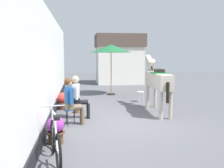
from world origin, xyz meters
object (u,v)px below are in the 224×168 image
object	(u,v)px
leaning_bicycle	(55,142)
flower_planter_farthest	(63,101)
saddled_horse_center	(157,80)
cafe_parasol	(111,49)
satchel_bag	(77,110)
flower_planter_nearest	(56,129)
seated_visitor_near	(71,99)
seated_visitor_far	(78,95)
spare_stool_white	(140,93)

from	to	relation	value
leaning_bicycle	flower_planter_farthest	bearing A→B (deg)	91.60
saddled_horse_center	cafe_parasol	xyz separation A→B (m)	(-1.12, 4.33, 1.20)
saddled_horse_center	flower_planter_farthest	size ratio (longest dim) A/B	4.69
satchel_bag	leaning_bicycle	bearing A→B (deg)	-173.54
flower_planter_nearest	flower_planter_farthest	bearing A→B (deg)	90.77
seated_visitor_near	satchel_bag	xyz separation A→B (m)	(0.14, 1.65, -0.68)
seated_visitor_near	flower_planter_farthest	distance (m)	2.38
seated_visitor_far	saddled_horse_center	xyz separation A→B (m)	(2.81, 0.59, 0.38)
saddled_horse_center	flower_planter_nearest	xyz separation A→B (m)	(-3.34, -2.98, -0.82)
seated_visitor_far	cafe_parasol	world-z (taller)	cafe_parasol
leaning_bicycle	spare_stool_white	xyz separation A→B (m)	(3.15, 6.14, 0.00)
leaning_bicycle	satchel_bag	distance (m)	4.34
spare_stool_white	satchel_bag	world-z (taller)	spare_stool_white
satchel_bag	flower_planter_farthest	bearing A→B (deg)	50.18
seated_visitor_far	cafe_parasol	size ratio (longest dim) A/B	0.54
leaning_bicycle	flower_planter_nearest	bearing A→B (deg)	94.60
flower_planter_nearest	satchel_bag	size ratio (longest dim) A/B	2.29
saddled_horse_center	leaning_bicycle	world-z (taller)	saddled_horse_center
seated_visitor_near	saddled_horse_center	bearing A→B (deg)	24.87
leaning_bicycle	satchel_bag	size ratio (longest dim) A/B	6.21
seated_visitor_far	flower_planter_farthest	size ratio (longest dim) A/B	2.17
seated_visitor_near	flower_planter_farthest	size ratio (longest dim) A/B	2.17
leaning_bicycle	spare_stool_white	world-z (taller)	leaning_bicycle
seated_visitor_near	seated_visitor_far	xyz separation A→B (m)	(0.20, 0.81, 0.00)
flower_planter_farthest	flower_planter_nearest	bearing A→B (deg)	-89.23
spare_stool_white	flower_planter_farthest	bearing A→B (deg)	-160.28
seated_visitor_near	flower_planter_nearest	size ratio (longest dim) A/B	2.17
flower_planter_farthest	leaning_bicycle	size ratio (longest dim) A/B	0.37
saddled_horse_center	flower_planter_farthest	distance (m)	3.61
flower_planter_nearest	flower_planter_farthest	size ratio (longest dim) A/B	1.00
flower_planter_farthest	seated_visitor_near	bearing A→B (deg)	-80.64
seated_visitor_far	flower_planter_farthest	bearing A→B (deg)	111.30
saddled_horse_center	flower_planter_nearest	world-z (taller)	saddled_horse_center
flower_planter_farthest	cafe_parasol	size ratio (longest dim) A/B	0.25
seated_visitor_near	spare_stool_white	distance (m)	4.55
seated_visitor_near	cafe_parasol	size ratio (longest dim) A/B	0.54
flower_planter_nearest	spare_stool_white	bearing A→B (deg)	57.47
seated_visitor_near	cafe_parasol	world-z (taller)	cafe_parasol
leaning_bicycle	satchel_bag	bearing A→B (deg)	84.89
seated_visitor_near	flower_planter_nearest	distance (m)	1.68
seated_visitor_far	flower_planter_nearest	size ratio (longest dim) A/B	2.17
flower_planter_nearest	cafe_parasol	xyz separation A→B (m)	(2.22, 7.32, 2.03)
leaning_bicycle	cafe_parasol	world-z (taller)	cafe_parasol
seated_visitor_far	cafe_parasol	distance (m)	5.44
seated_visitor_near	satchel_bag	size ratio (longest dim) A/B	4.96
flower_planter_nearest	flower_planter_farthest	xyz separation A→B (m)	(-0.05, 3.89, 0.00)
seated_visitor_near	flower_planter_farthest	bearing A→B (deg)	99.36
seated_visitor_near	flower_planter_nearest	bearing A→B (deg)	-101.65
saddled_horse_center	cafe_parasol	bearing A→B (deg)	104.44
seated_visitor_far	satchel_bag	bearing A→B (deg)	94.04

